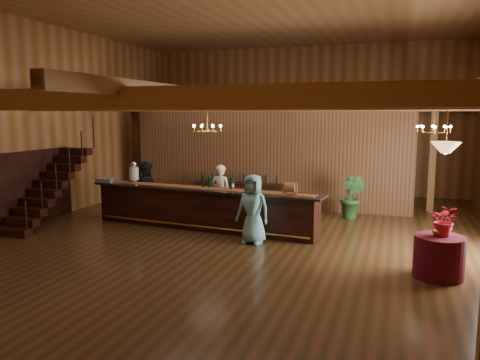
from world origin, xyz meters
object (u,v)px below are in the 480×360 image
(chandelier_right, at_px, (434,129))
(pendant_lamp, at_px, (446,147))
(raffle_drum, at_px, (290,188))
(chandelier_left, at_px, (207,128))
(bartender, at_px, (221,194))
(guest, at_px, (253,209))
(floor_plant, at_px, (352,197))
(round_table, at_px, (439,257))
(staff_second, at_px, (146,190))
(beverage_dispenser, at_px, (134,173))
(tasting_bar, at_px, (203,208))
(backbar_shelf, at_px, (239,195))

(chandelier_right, xyz_separation_m, pendant_lamp, (-0.02, -3.61, -0.22))
(raffle_drum, height_order, chandelier_left, chandelier_left)
(bartender, relative_size, guest, 1.00)
(pendant_lamp, relative_size, floor_plant, 0.70)
(chandelier_left, xyz_separation_m, bartender, (0.27, 0.28, -1.81))
(chandelier_left, distance_m, guest, 2.87)
(round_table, height_order, floor_plant, floor_plant)
(raffle_drum, height_order, floor_plant, raffle_drum)
(round_table, distance_m, staff_second, 8.07)
(chandelier_left, relative_size, pendant_lamp, 0.89)
(raffle_drum, height_order, round_table, raffle_drum)
(beverage_dispenser, relative_size, chandelier_right, 0.75)
(chandelier_left, bearing_deg, bartender, 46.43)
(round_table, height_order, pendant_lamp, pendant_lamp)
(tasting_bar, height_order, chandelier_right, chandelier_right)
(chandelier_right, xyz_separation_m, floor_plant, (-2.00, 0.83, -1.98))
(backbar_shelf, distance_m, staff_second, 3.03)
(tasting_bar, relative_size, chandelier_right, 8.12)
(beverage_dispenser, bearing_deg, guest, -17.01)
(floor_plant, bearing_deg, guest, -120.39)
(chandelier_right, distance_m, floor_plant, 2.93)
(tasting_bar, bearing_deg, chandelier_left, 101.58)
(backbar_shelf, distance_m, bartender, 2.08)
(raffle_drum, distance_m, staff_second, 4.53)
(tasting_bar, xyz_separation_m, raffle_drum, (2.39, -0.27, 0.70))
(raffle_drum, xyz_separation_m, round_table, (3.19, -1.76, -0.86))
(pendant_lamp, bearing_deg, backbar_shelf, 138.79)
(pendant_lamp, distance_m, staff_second, 8.22)
(round_table, relative_size, bartender, 0.56)
(tasting_bar, bearing_deg, chandelier_right, 21.00)
(tasting_bar, xyz_separation_m, floor_plant, (3.61, 2.39, 0.10))
(chandelier_left, xyz_separation_m, staff_second, (-1.97, 0.13, -1.80))
(raffle_drum, bearing_deg, beverage_dispenser, 173.37)
(raffle_drum, relative_size, chandelier_right, 0.43)
(bartender, height_order, staff_second, staff_second)
(raffle_drum, xyz_separation_m, chandelier_right, (3.21, 1.84, 1.37))
(beverage_dispenser, bearing_deg, chandelier_left, 6.59)
(beverage_dispenser, relative_size, bartender, 0.37)
(floor_plant, bearing_deg, chandelier_left, -152.68)
(round_table, distance_m, floor_plant, 4.86)
(staff_second, distance_m, floor_plant, 5.90)
(bartender, bearing_deg, round_table, 161.10)
(raffle_drum, bearing_deg, guest, -138.54)
(chandelier_right, bearing_deg, floor_plant, 157.53)
(round_table, height_order, bartender, bartender)
(backbar_shelf, distance_m, guest, 4.10)
(tasting_bar, distance_m, staff_second, 2.14)
(staff_second, bearing_deg, raffle_drum, 174.67)
(beverage_dispenser, distance_m, floor_plant, 6.22)
(chandelier_right, bearing_deg, tasting_bar, -164.36)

